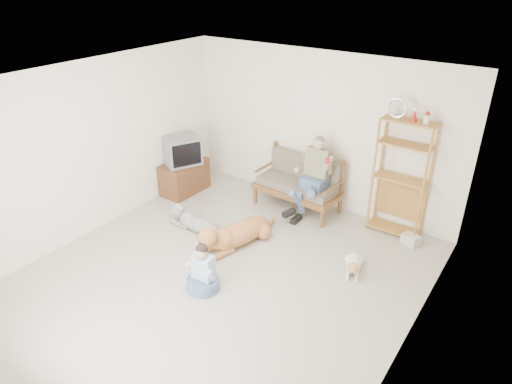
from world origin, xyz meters
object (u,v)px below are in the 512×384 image
Objects in this scene: loveseat at (299,182)px; tv_stand at (184,177)px; etagere at (401,177)px; golden_retriever at (234,235)px.

loveseat is 2.21m from tv_stand.
loveseat is 0.70× the size of etagere.
loveseat reaches higher than tv_stand.
etagere is at bearing 14.06° from tv_stand.
tv_stand is (-2.08, -0.71, -0.19)m from loveseat.
tv_stand is at bearing 167.27° from golden_retriever.
etagere is 2.71m from golden_retriever.
etagere is at bearing 8.15° from loveseat.
etagere is 1.35× the size of golden_retriever.
loveseat is at bearing -174.72° from etagere.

